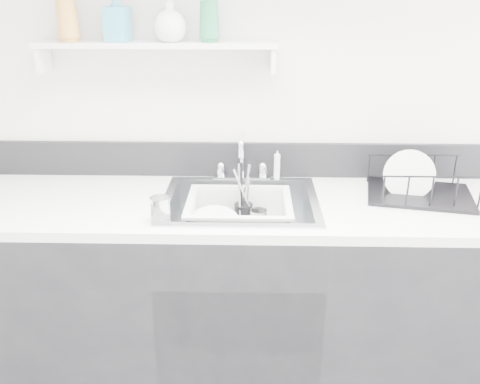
{
  "coord_description": "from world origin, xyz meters",
  "views": [
    {
      "loc": [
        0.05,
        -0.73,
        1.74
      ],
      "look_at": [
        0.0,
        1.14,
        0.98
      ],
      "focal_mm": 38.0,
      "sensor_mm": 36.0,
      "label": 1
    }
  ],
  "objects_px": {
    "wash_tub": "(239,219)",
    "dish_rack": "(421,180)",
    "sink": "(240,221)",
    "counter_run": "(240,296)"
  },
  "relations": [
    {
      "from": "sink",
      "to": "dish_rack",
      "type": "bearing_deg",
      "value": 5.56
    },
    {
      "from": "sink",
      "to": "wash_tub",
      "type": "bearing_deg",
      "value": 125.67
    },
    {
      "from": "counter_run",
      "to": "wash_tub",
      "type": "height_order",
      "value": "same"
    },
    {
      "from": "counter_run",
      "to": "dish_rack",
      "type": "bearing_deg",
      "value": 5.56
    },
    {
      "from": "wash_tub",
      "to": "dish_rack",
      "type": "bearing_deg",
      "value": 4.97
    },
    {
      "from": "sink",
      "to": "wash_tub",
      "type": "relative_size",
      "value": 1.47
    },
    {
      "from": "wash_tub",
      "to": "dish_rack",
      "type": "xyz_separation_m",
      "value": [
        0.76,
        0.07,
        0.16
      ]
    },
    {
      "from": "counter_run",
      "to": "wash_tub",
      "type": "distance_m",
      "value": 0.38
    },
    {
      "from": "counter_run",
      "to": "dish_rack",
      "type": "relative_size",
      "value": 7.6
    },
    {
      "from": "sink",
      "to": "wash_tub",
      "type": "height_order",
      "value": "sink"
    }
  ]
}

